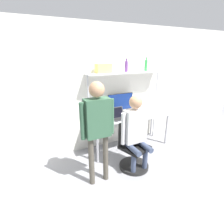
% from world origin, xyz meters
% --- Properties ---
extents(ground_plane, '(12.00, 12.00, 0.00)m').
position_xyz_m(ground_plane, '(0.00, 0.00, 0.00)').
color(ground_plane, gray).
extents(wall_back, '(8.00, 0.06, 2.70)m').
position_xyz_m(wall_back, '(0.00, 0.73, 1.35)').
color(wall_back, silver).
rests_on(wall_back, ground_plane).
extents(desk, '(1.89, 0.68, 0.78)m').
position_xyz_m(desk, '(0.00, 0.36, 0.70)').
color(desk, white).
rests_on(desk, ground_plane).
extents(shelf_unit, '(1.80, 0.31, 1.72)m').
position_xyz_m(shelf_unit, '(0.00, 0.54, 1.50)').
color(shelf_unit, white).
rests_on(shelf_unit, ground_plane).
extents(monitor, '(0.62, 0.19, 0.48)m').
position_xyz_m(monitor, '(-0.13, 0.55, 1.04)').
color(monitor, black).
rests_on(monitor, desk).
extents(laptop, '(0.29, 0.24, 0.24)m').
position_xyz_m(laptop, '(-0.33, 0.29, 0.84)').
color(laptop, '#333338').
rests_on(laptop, desk).
extents(cell_phone, '(0.07, 0.15, 0.01)m').
position_xyz_m(cell_phone, '(-0.06, 0.22, 0.78)').
color(cell_phone, silver).
rests_on(cell_phone, desk).
extents(office_chair, '(0.58, 0.58, 0.91)m').
position_xyz_m(office_chair, '(-0.34, -0.35, 0.28)').
color(office_chair, black).
rests_on(office_chair, ground_plane).
extents(person_seated, '(0.55, 0.48, 1.42)m').
position_xyz_m(person_seated, '(-0.32, -0.39, 0.84)').
color(person_seated, '#38425B').
rests_on(person_seated, ground_plane).
extents(person_standing, '(0.56, 0.23, 1.72)m').
position_xyz_m(person_standing, '(-1.07, -0.44, 1.10)').
color(person_standing, '#4C473D').
rests_on(person_standing, ground_plane).
extents(bottle_green, '(0.07, 0.07, 0.30)m').
position_xyz_m(bottle_green, '(0.51, 0.54, 1.84)').
color(bottle_green, '#2D8C3F').
rests_on(bottle_green, shelf_unit).
extents(bottle_purple, '(0.08, 0.08, 0.28)m').
position_xyz_m(bottle_purple, '(-0.00, 0.54, 1.84)').
color(bottle_purple, '#593372').
rests_on(bottle_purple, shelf_unit).
extents(storage_box, '(0.31, 0.19, 0.19)m').
position_xyz_m(storage_box, '(-0.53, 0.54, 1.81)').
color(storage_box, '#DBCC66').
rests_on(storage_box, shelf_unit).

